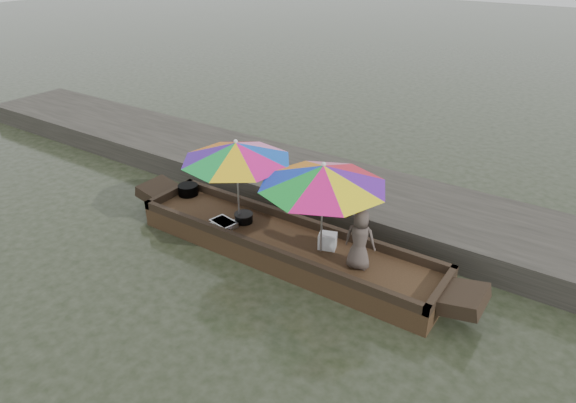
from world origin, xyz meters
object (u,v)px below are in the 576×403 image
Objects in this scene: cooking_pot at (188,190)px; umbrella_stern at (322,209)px; boat_hull at (285,247)px; tray_scallop at (224,224)px; vendor at (360,239)px; supply_bag at (327,241)px; umbrella_bow at (238,183)px; charcoal_grill at (244,218)px; tray_crayfish at (224,223)px.

umbrella_stern reaches higher than cooking_pot.
boat_hull is at bearing 180.00° from umbrella_stern.
tray_scallop is 2.58m from vendor.
umbrella_stern reaches higher than tray_scallop.
umbrella_bow reaches higher than supply_bag.
charcoal_grill is at bearing -176.81° from supply_bag.
tray_scallop is 0.22× the size of umbrella_stern.
umbrella_stern is (1.82, 0.26, 0.73)m from tray_crayfish.
tray_scallop is at bearing -125.54° from charcoal_grill.
tray_scallop is 0.80m from umbrella_bow.
umbrella_bow is at bearing -10.39° from vendor.
charcoal_grill is (-0.91, 0.05, 0.25)m from boat_hull.
cooking_pot is 0.20× the size of umbrella_bow.
supply_bag is (1.86, 0.40, 0.09)m from tray_crayfish.
tray_scallop is 0.24× the size of umbrella_bow.
umbrella_stern is (-0.04, -0.14, 0.65)m from supply_bag.
umbrella_bow is (-1.71, -0.14, 0.65)m from supply_bag.
tray_scallop is 1.99m from umbrella_stern.
tray_crayfish is 0.02m from tray_scallop.
boat_hull is at bearing 13.07° from tray_crayfish.
umbrella_bow is (-0.97, 0.00, 0.95)m from boat_hull.
umbrella_stern is at bearing -105.52° from supply_bag.
vendor is 0.49× the size of umbrella_stern.
umbrella_bow is (-2.38, 0.06, 0.28)m from vendor.
supply_bag is at bearing 3.19° from charcoal_grill.
tray_crayfish is 0.24× the size of umbrella_bow.
boat_hull is 1.17m from tray_crayfish.
tray_crayfish is 2.57m from vendor.
umbrella_bow is at bearing -138.89° from charcoal_grill.
tray_scallop is at bearing -167.81° from boat_hull.
tray_crayfish is 0.45× the size of vendor.
charcoal_grill is 2.36m from vendor.
cooking_pot is 3.27m from umbrella_stern.
supply_bag is (1.86, 0.38, 0.10)m from tray_scallop.
cooking_pot is 0.19× the size of umbrella_stern.
umbrella_bow is 0.94× the size of umbrella_stern.
umbrella_stern is (0.70, 0.00, 0.95)m from boat_hull.
tray_scallop is at bearing 97.43° from tray_crayfish.
cooking_pot is at bearing -14.02° from vendor.
charcoal_grill reaches higher than tray_crayfish.
vendor is at bearing -16.89° from supply_bag.
cooking_pot is at bearing 169.34° from umbrella_bow.
umbrella_bow reaches higher than cooking_pot.
boat_hull is 2.91× the size of umbrella_bow.
vendor is at bearing -2.43° from boat_hull.
umbrella_stern reaches higher than boat_hull.
umbrella_stern is at bearing 0.00° from umbrella_bow.
umbrella_bow is (0.15, 0.24, 0.74)m from tray_scallop.
cooking_pot is 0.39× the size of vendor.
tray_scallop is at bearing -122.08° from umbrella_bow.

